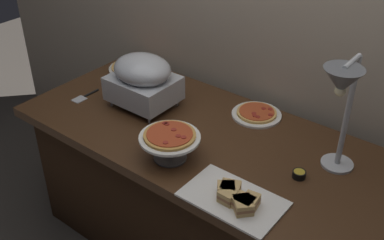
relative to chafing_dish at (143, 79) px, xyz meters
The scene contains 10 objects.
back_wall 0.70m from the chafing_dish, 48.62° to the left, with size 4.40×0.04×2.40m, color tan.
buffet_table 0.68m from the chafing_dish, ahead, with size 1.90×0.84×0.76m.
chafing_dish is the anchor object (origin of this frame).
heat_lamp 1.04m from the chafing_dish, ahead, with size 0.15×0.29×0.53m.
pizza_plate_front 0.46m from the chafing_dish, 142.61° to the left, with size 0.28×0.28×0.03m.
pizza_plate_center 0.60m from the chafing_dish, 27.93° to the left, with size 0.25×0.25×0.03m.
pizza_plate_raised_stand 0.49m from the chafing_dish, 33.39° to the right, with size 0.27×0.27×0.13m.
sandwich_platter 0.87m from the chafing_dish, 22.70° to the right, with size 0.40×0.24×0.06m.
sauce_cup_near 0.93m from the chafing_dish, ahead, with size 0.06×0.06×0.03m.
serving_spatula 0.38m from the chafing_dish, 157.39° to the right, with size 0.06×0.17×0.01m.
Camera 1 is at (1.09, -1.50, 2.02)m, focal length 43.91 mm.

